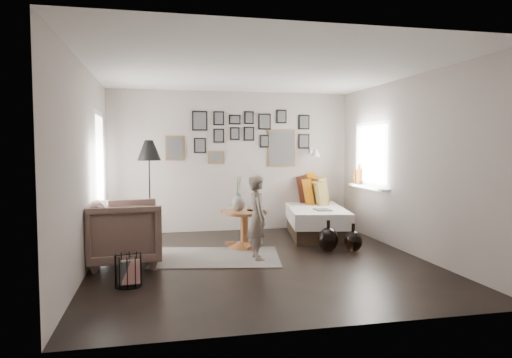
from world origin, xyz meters
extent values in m
plane|color=black|center=(0.00, 0.00, 0.00)|extent=(4.80, 4.80, 0.00)
plane|color=#A59990|center=(0.00, 2.40, 1.30)|extent=(4.50, 0.00, 4.50)
plane|color=#A59990|center=(0.00, -2.40, 1.30)|extent=(4.50, 0.00, 4.50)
plane|color=#A59990|center=(-2.25, 0.00, 1.30)|extent=(0.00, 4.80, 4.80)
plane|color=#A59990|center=(2.25, 0.00, 1.30)|extent=(0.00, 4.80, 4.80)
plane|color=white|center=(0.00, 0.00, 2.60)|extent=(4.80, 4.80, 0.00)
plane|color=white|center=(-2.23, 1.20, 1.05)|extent=(0.00, 2.14, 2.14)
plane|color=white|center=(-2.23, 1.20, 1.05)|extent=(0.00, 1.88, 1.88)
plane|color=white|center=(-2.23, 1.20, 1.05)|extent=(0.00, 1.93, 1.93)
plane|color=white|center=(2.23, 1.20, 1.45)|extent=(0.00, 1.30, 1.30)
plane|color=white|center=(2.23, 1.20, 1.45)|extent=(0.00, 1.14, 1.14)
cube|color=white|center=(2.17, 1.20, 0.88)|extent=(0.15, 1.32, 0.04)
cylinder|color=#8C4C14|center=(2.17, 1.55, 1.04)|extent=(0.10, 0.10, 0.28)
cylinder|color=#8C4C14|center=(2.17, 1.72, 1.01)|extent=(0.08, 0.08, 0.22)
cube|color=brown|center=(-1.05, 2.38, 1.55)|extent=(0.35, 0.03, 0.45)
cube|color=black|center=(-1.05, 2.37, 1.55)|extent=(0.30, 0.01, 0.40)
cube|color=black|center=(-0.60, 2.38, 2.05)|extent=(0.28, 0.03, 0.36)
cube|color=black|center=(-0.60, 2.37, 2.05)|extent=(0.23, 0.01, 0.31)
cube|color=black|center=(-0.60, 2.38, 1.60)|extent=(0.22, 0.03, 0.28)
cube|color=black|center=(-0.60, 2.37, 1.60)|extent=(0.17, 0.01, 0.23)
cube|color=black|center=(-0.25, 2.38, 2.10)|extent=(0.20, 0.03, 0.26)
cube|color=black|center=(-0.25, 2.37, 2.10)|extent=(0.15, 0.01, 0.21)
cube|color=black|center=(-0.25, 2.38, 1.78)|extent=(0.20, 0.03, 0.26)
cube|color=black|center=(-0.25, 2.37, 1.78)|extent=(0.15, 0.01, 0.21)
cube|color=black|center=(0.05, 2.38, 2.08)|extent=(0.22, 0.03, 0.18)
cube|color=black|center=(0.05, 2.37, 2.08)|extent=(0.17, 0.01, 0.13)
cube|color=black|center=(0.05, 2.38, 1.82)|extent=(0.18, 0.03, 0.24)
cube|color=black|center=(0.05, 2.37, 1.82)|extent=(0.13, 0.01, 0.19)
cube|color=black|center=(0.32, 2.38, 2.12)|extent=(0.18, 0.03, 0.24)
cube|color=black|center=(0.32, 2.37, 2.12)|extent=(0.13, 0.01, 0.19)
cube|color=black|center=(0.32, 2.38, 1.82)|extent=(0.20, 0.03, 0.26)
cube|color=black|center=(0.32, 2.37, 1.82)|extent=(0.15, 0.01, 0.21)
cube|color=black|center=(0.62, 2.38, 2.05)|extent=(0.24, 0.03, 0.30)
cube|color=black|center=(0.62, 2.37, 2.05)|extent=(0.19, 0.01, 0.25)
cube|color=black|center=(0.62, 2.38, 1.68)|extent=(0.18, 0.03, 0.24)
cube|color=black|center=(0.62, 2.37, 1.68)|extent=(0.13, 0.01, 0.19)
cube|color=brown|center=(0.95, 2.38, 1.55)|extent=(0.55, 0.03, 0.70)
cube|color=black|center=(0.95, 2.37, 1.55)|extent=(0.50, 0.01, 0.65)
cube|color=black|center=(0.95, 2.38, 2.15)|extent=(0.20, 0.03, 0.26)
cube|color=black|center=(0.95, 2.37, 2.15)|extent=(0.15, 0.01, 0.21)
cube|color=black|center=(1.40, 2.38, 2.05)|extent=(0.22, 0.03, 0.28)
cube|color=black|center=(1.40, 2.37, 2.05)|extent=(0.17, 0.01, 0.23)
cube|color=black|center=(1.40, 2.38, 1.68)|extent=(0.22, 0.03, 0.28)
cube|color=black|center=(1.40, 2.37, 1.68)|extent=(0.17, 0.01, 0.23)
cube|color=brown|center=(-0.30, 2.38, 1.38)|extent=(0.30, 0.03, 0.24)
cube|color=black|center=(-0.30, 2.37, 1.38)|extent=(0.25, 0.01, 0.19)
cube|color=white|center=(1.55, 2.37, 1.50)|extent=(0.06, 0.04, 0.10)
cylinder|color=white|center=(1.55, 2.25, 1.52)|extent=(0.02, 0.24, 0.02)
cone|color=white|center=(1.55, 2.12, 1.46)|extent=(0.18, 0.18, 0.14)
cube|color=#B5AB9F|center=(-0.57, 0.33, 0.01)|extent=(1.96, 1.53, 0.01)
cone|color=brown|center=(-0.06, 0.85, 0.05)|extent=(0.55, 0.55, 0.11)
cylinder|color=brown|center=(-0.06, 0.85, 0.30)|extent=(0.12, 0.12, 0.43)
cylinder|color=brown|center=(-0.06, 0.85, 0.56)|extent=(0.74, 0.74, 0.04)
ellipsoid|color=black|center=(-0.14, 0.87, 0.70)|extent=(0.21, 0.21, 0.23)
cylinder|color=black|center=(-0.14, 0.87, 0.84)|extent=(0.06, 0.06, 0.04)
cylinder|color=black|center=(0.05, 0.85, 0.60)|extent=(0.13, 0.13, 0.02)
cube|color=black|center=(1.41, 1.77, 0.12)|extent=(1.26, 2.24, 0.24)
cube|color=silver|center=(1.41, 1.77, 0.37)|extent=(1.33, 2.31, 0.27)
cube|color=#B95D0A|center=(1.43, 2.63, 0.78)|extent=(0.28, 0.63, 0.62)
cube|color=#341710|center=(1.28, 2.52, 0.75)|extent=(0.39, 0.60, 0.55)
cube|color=brown|center=(1.57, 2.34, 0.74)|extent=(0.31, 0.56, 0.53)
cube|color=#B95D0A|center=(1.34, 2.19, 0.72)|extent=(0.36, 0.55, 0.51)
cube|color=brown|center=(1.52, 1.99, 0.70)|extent=(0.24, 0.47, 0.46)
cube|color=black|center=(1.36, 1.22, 0.51)|extent=(0.25, 0.34, 0.02)
imported|color=brown|center=(-1.81, 0.21, 0.43)|extent=(1.02, 1.00, 0.86)
cube|color=white|center=(-1.78, 0.26, 0.48)|extent=(0.41, 0.42, 0.18)
cylinder|color=black|center=(-1.50, 1.73, 0.01)|extent=(0.26, 0.26, 0.03)
cylinder|color=black|center=(-1.50, 1.73, 0.75)|extent=(0.02, 0.02, 1.50)
cone|color=black|center=(-1.50, 1.73, 1.52)|extent=(0.39, 0.39, 0.34)
cube|color=black|center=(-1.70, -0.80, 0.16)|extent=(0.21, 0.19, 0.28)
cube|color=white|center=(-1.68, -0.81, 0.16)|extent=(0.21, 0.10, 0.28)
ellipsoid|color=black|center=(1.14, 0.37, 0.18)|extent=(0.31, 0.31, 0.36)
cylinder|color=black|center=(1.14, 0.37, 0.41)|extent=(0.05, 0.05, 0.11)
ellipsoid|color=black|center=(1.49, 0.25, 0.16)|extent=(0.28, 0.28, 0.32)
cylinder|color=black|center=(1.49, 0.25, 0.37)|extent=(0.05, 0.05, 0.11)
imported|color=#6D5F56|center=(-0.02, 0.10, 0.59)|extent=(0.30, 0.44, 1.18)
camera|label=1|loc=(-1.36, -6.04, 1.57)|focal=32.00mm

